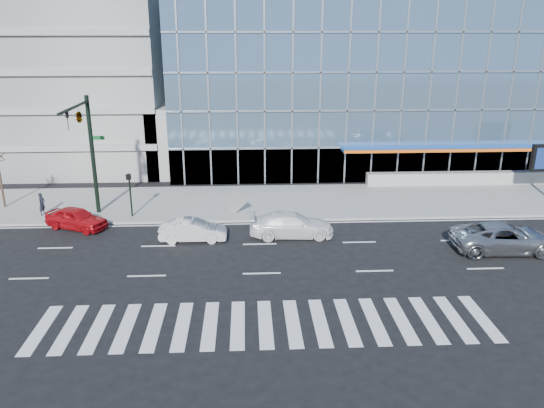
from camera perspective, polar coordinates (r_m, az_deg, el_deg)
The scene contains 13 objects.
ground at distance 31.71m, azimuth -1.34°, elevation -4.34°, with size 160.00×160.00×0.00m, color black.
sidewalk at distance 39.19m, azimuth -1.66°, elevation 0.26°, with size 120.00×8.00×0.15m, color gray.
theatre_building at distance 57.38m, azimuth 12.35°, elevation 13.18°, with size 42.00×26.00×15.00m, color #678BAB.
parking_garage at distance 58.57m, azimuth -22.87°, elevation 14.76°, with size 24.00×24.00×20.00m, color gray.
ramp_block at distance 48.44m, azimuth -9.13°, elevation 7.11°, with size 6.00×8.00×6.00m, color gray.
traffic_signal at distance 35.87m, azimuth -19.64°, elevation 7.55°, with size 1.14×5.74×8.00m.
ped_signal_post at distance 36.49m, azimuth -15.06°, elevation 1.65°, with size 0.30×0.33×3.00m.
silver_suv at distance 33.23m, azimuth 23.70°, elevation -3.34°, with size 2.74×5.94×1.65m, color #AFB0B4.
white_suv at distance 32.66m, azimuth 2.11°, elevation -2.25°, with size 2.10×5.16×1.50m, color white.
white_sedan at distance 32.34m, azimuth -8.49°, elevation -2.82°, with size 1.40×4.02×1.32m, color silver.
red_sedan at distance 36.13m, azimuth -20.30°, elevation -1.45°, with size 1.65×4.11×1.40m, color #B80E15.
pedestrian at distance 39.21m, azimuth -23.51°, elevation 0.01°, with size 0.56×0.37×1.55m, color black.
tilted_panel at distance 36.21m, azimuth -3.99°, elevation 0.33°, with size 1.30×0.06×1.30m, color gray.
Camera 1 is at (-0.72, -29.26, 12.18)m, focal length 35.00 mm.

